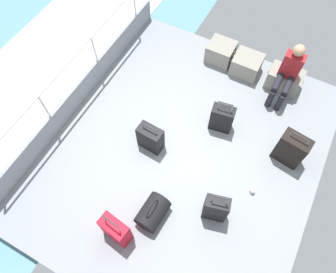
{
  "coord_description": "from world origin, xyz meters",
  "views": [
    {
      "loc": [
        0.87,
        -2.25,
        4.82
      ],
      "look_at": [
        -0.31,
        -0.02,
        0.25
      ],
      "focal_mm": 33.44,
      "sensor_mm": 36.0,
      "label": 1
    }
  ],
  "objects_px": {
    "suitcase_0": "(151,138)",
    "duffel_bag": "(153,212)",
    "cargo_crate_0": "(221,52)",
    "passenger_seated": "(288,73)",
    "cargo_crate_1": "(247,65)",
    "paper_cup": "(252,191)",
    "suitcase_2": "(116,230)",
    "cargo_crate_2": "(284,79)",
    "suitcase_1": "(216,208)",
    "suitcase_3": "(222,118)",
    "suitcase_4": "(291,149)"
  },
  "relations": [
    {
      "from": "cargo_crate_1",
      "to": "suitcase_1",
      "type": "xyz_separation_m",
      "value": [
        0.61,
        -2.91,
        0.12
      ]
    },
    {
      "from": "duffel_bag",
      "to": "suitcase_0",
      "type": "bearing_deg",
      "value": 120.83
    },
    {
      "from": "passenger_seated",
      "to": "duffel_bag",
      "type": "height_order",
      "value": "passenger_seated"
    },
    {
      "from": "suitcase_4",
      "to": "suitcase_0",
      "type": "bearing_deg",
      "value": -158.04
    },
    {
      "from": "cargo_crate_1",
      "to": "suitcase_4",
      "type": "height_order",
      "value": "suitcase_4"
    },
    {
      "from": "cargo_crate_1",
      "to": "cargo_crate_2",
      "type": "bearing_deg",
      "value": -0.85
    },
    {
      "from": "suitcase_4",
      "to": "cargo_crate_1",
      "type": "bearing_deg",
      "value": 131.51
    },
    {
      "from": "suitcase_1",
      "to": "duffel_bag",
      "type": "xyz_separation_m",
      "value": [
        -0.81,
        -0.45,
        -0.13
      ]
    },
    {
      "from": "suitcase_0",
      "to": "suitcase_2",
      "type": "distance_m",
      "value": 1.57
    },
    {
      "from": "suitcase_4",
      "to": "paper_cup",
      "type": "relative_size",
      "value": 7.53
    },
    {
      "from": "cargo_crate_0",
      "to": "suitcase_1",
      "type": "relative_size",
      "value": 0.64
    },
    {
      "from": "suitcase_1",
      "to": "suitcase_2",
      "type": "distance_m",
      "value": 1.47
    },
    {
      "from": "cargo_crate_0",
      "to": "passenger_seated",
      "type": "distance_m",
      "value": 1.41
    },
    {
      "from": "suitcase_4",
      "to": "paper_cup",
      "type": "bearing_deg",
      "value": -108.55
    },
    {
      "from": "paper_cup",
      "to": "cargo_crate_1",
      "type": "bearing_deg",
      "value": 113.78
    },
    {
      "from": "cargo_crate_2",
      "to": "duffel_bag",
      "type": "distance_m",
      "value": 3.49
    },
    {
      "from": "suitcase_4",
      "to": "cargo_crate_0",
      "type": "bearing_deg",
      "value": 140.74
    },
    {
      "from": "cargo_crate_1",
      "to": "cargo_crate_2",
      "type": "height_order",
      "value": "cargo_crate_2"
    },
    {
      "from": "cargo_crate_1",
      "to": "suitcase_0",
      "type": "bearing_deg",
      "value": -109.77
    },
    {
      "from": "passenger_seated",
      "to": "suitcase_0",
      "type": "distance_m",
      "value": 2.66
    },
    {
      "from": "cargo_crate_1",
      "to": "suitcase_2",
      "type": "xyz_separation_m",
      "value": [
        -0.53,
        -3.85,
        0.09
      ]
    },
    {
      "from": "cargo_crate_0",
      "to": "suitcase_3",
      "type": "distance_m",
      "value": 1.61
    },
    {
      "from": "cargo_crate_0",
      "to": "suitcase_3",
      "type": "relative_size",
      "value": 0.74
    },
    {
      "from": "suitcase_2",
      "to": "suitcase_3",
      "type": "xyz_separation_m",
      "value": [
        0.59,
        2.44,
        -0.01
      ]
    },
    {
      "from": "suitcase_0",
      "to": "suitcase_2",
      "type": "bearing_deg",
      "value": -78.86
    },
    {
      "from": "suitcase_2",
      "to": "suitcase_1",
      "type": "bearing_deg",
      "value": 39.73
    },
    {
      "from": "cargo_crate_1",
      "to": "suitcase_0",
      "type": "distance_m",
      "value": 2.46
    },
    {
      "from": "suitcase_1",
      "to": "suitcase_3",
      "type": "xyz_separation_m",
      "value": [
        -0.54,
        1.5,
        -0.04
      ]
    },
    {
      "from": "duffel_bag",
      "to": "paper_cup",
      "type": "relative_size",
      "value": 5.25
    },
    {
      "from": "passenger_seated",
      "to": "cargo_crate_2",
      "type": "bearing_deg",
      "value": 90.0
    },
    {
      "from": "suitcase_4",
      "to": "duffel_bag",
      "type": "distance_m",
      "value": 2.42
    },
    {
      "from": "suitcase_1",
      "to": "suitcase_4",
      "type": "relative_size",
      "value": 1.11
    },
    {
      "from": "cargo_crate_2",
      "to": "suitcase_3",
      "type": "distance_m",
      "value": 1.56
    },
    {
      "from": "cargo_crate_1",
      "to": "passenger_seated",
      "type": "xyz_separation_m",
      "value": [
        0.76,
        -0.2,
        0.38
      ]
    },
    {
      "from": "cargo_crate_0",
      "to": "paper_cup",
      "type": "relative_size",
      "value": 5.39
    },
    {
      "from": "cargo_crate_1",
      "to": "paper_cup",
      "type": "distance_m",
      "value": 2.51
    },
    {
      "from": "cargo_crate_0",
      "to": "cargo_crate_1",
      "type": "distance_m",
      "value": 0.58
    },
    {
      "from": "suitcase_1",
      "to": "cargo_crate_1",
      "type": "bearing_deg",
      "value": 101.74
    },
    {
      "from": "suitcase_0",
      "to": "duffel_bag",
      "type": "distance_m",
      "value": 1.23
    },
    {
      "from": "cargo_crate_1",
      "to": "suitcase_2",
      "type": "height_order",
      "value": "suitcase_2"
    },
    {
      "from": "suitcase_3",
      "to": "suitcase_4",
      "type": "xyz_separation_m",
      "value": [
        1.22,
        -0.05,
        0.05
      ]
    },
    {
      "from": "suitcase_4",
      "to": "duffel_bag",
      "type": "xyz_separation_m",
      "value": [
        -1.49,
        -1.91,
        -0.14
      ]
    },
    {
      "from": "duffel_bag",
      "to": "cargo_crate_0",
      "type": "bearing_deg",
      "value": 96.19
    },
    {
      "from": "suitcase_1",
      "to": "suitcase_0",
      "type": "bearing_deg",
      "value": 157.3
    },
    {
      "from": "suitcase_3",
      "to": "suitcase_2",
      "type": "bearing_deg",
      "value": -103.66
    },
    {
      "from": "cargo_crate_2",
      "to": "suitcase_1",
      "type": "distance_m",
      "value": 2.91
    },
    {
      "from": "duffel_bag",
      "to": "paper_cup",
      "type": "height_order",
      "value": "duffel_bag"
    },
    {
      "from": "passenger_seated",
      "to": "suitcase_3",
      "type": "distance_m",
      "value": 1.43
    },
    {
      "from": "passenger_seated",
      "to": "paper_cup",
      "type": "xyz_separation_m",
      "value": [
        0.25,
        -2.09,
        -0.53
      ]
    },
    {
      "from": "paper_cup",
      "to": "suitcase_4",
      "type": "bearing_deg",
      "value": 71.45
    }
  ]
}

